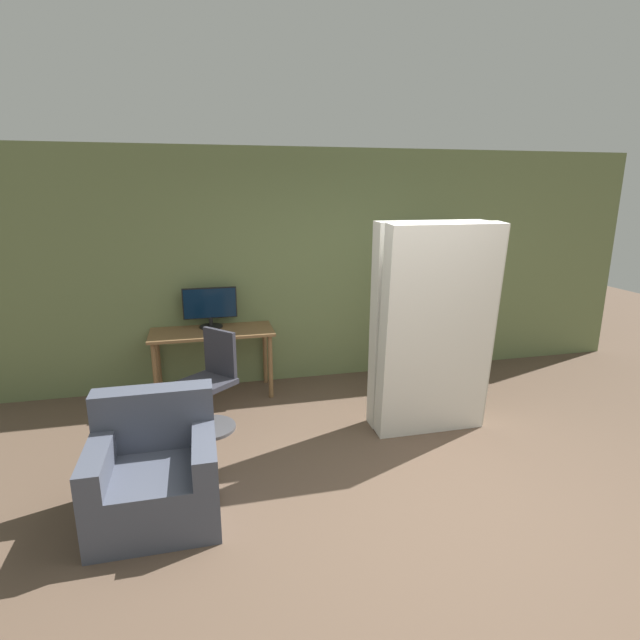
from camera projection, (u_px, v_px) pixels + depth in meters
name	position (u px, v px, depth m)	size (l,w,h in m)	color
ground_plane	(422.00, 508.00, 3.63)	(16.00, 16.00, 0.00)	brown
wall_back	(327.00, 267.00, 5.91)	(8.00, 0.06, 2.70)	#6B7A4C
desk	(212.00, 340.00, 5.47)	(1.33, 0.58, 0.75)	brown
monitor	(210.00, 306.00, 5.52)	(0.59, 0.25, 0.45)	black
office_chair	(211.00, 390.00, 4.76)	(0.62, 0.62, 0.95)	#4C4C51
bookshelf	(421.00, 311.00, 6.18)	(0.65, 0.29, 1.63)	#2D2319
mattress_near	(438.00, 332.00, 4.51)	(1.06, 0.34, 1.98)	silver
mattress_far	(426.00, 325.00, 4.75)	(1.06, 0.24, 1.97)	silver
armchair	(156.00, 472.00, 3.51)	(0.85, 0.80, 0.85)	#474C5B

